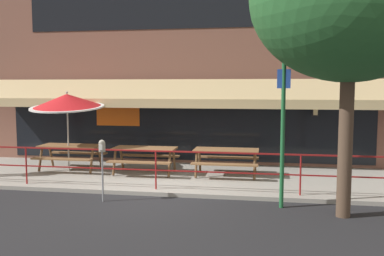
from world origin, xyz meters
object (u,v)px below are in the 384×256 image
parking_meter_near (102,152)px  picnic_table_left (70,150)px  patio_umbrella_left (67,101)px  picnic_table_right (226,155)px  picnic_table_centre (145,153)px  street_sign_pole (283,116)px

parking_meter_near → picnic_table_left: bearing=127.0°
patio_umbrella_left → picnic_table_right: bearing=0.8°
picnic_table_centre → picnic_table_left: bearing=176.6°
picnic_table_right → parking_meter_near: bearing=-133.1°
picnic_table_right → patio_umbrella_left: 4.92m
picnic_table_centre → parking_meter_near: 2.72m
picnic_table_left → street_sign_pole: 6.79m
picnic_table_right → parking_meter_near: (-2.57, -2.75, 0.44)m
street_sign_pole → parking_meter_near: bearing=-177.5°
patio_umbrella_left → street_sign_pole: bearing=-22.3°
picnic_table_left → parking_meter_near: bearing=-53.0°
picnic_table_centre → picnic_table_right: 2.35m
picnic_table_right → parking_meter_near: parking_meter_near is taller
picnic_table_left → picnic_table_right: size_ratio=1.00×
picnic_table_centre → picnic_table_right: same height
picnic_table_right → parking_meter_near: 3.79m
picnic_table_centre → patio_umbrella_left: patio_umbrella_left is taller
picnic_table_left → street_sign_pole: bearing=-23.3°
picnic_table_right → street_sign_pole: bearing=-60.9°
parking_meter_near → street_sign_pole: (4.00, 0.18, 0.84)m
picnic_table_centre → picnic_table_right: bearing=2.0°
picnic_table_centre → street_sign_pole: 4.70m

